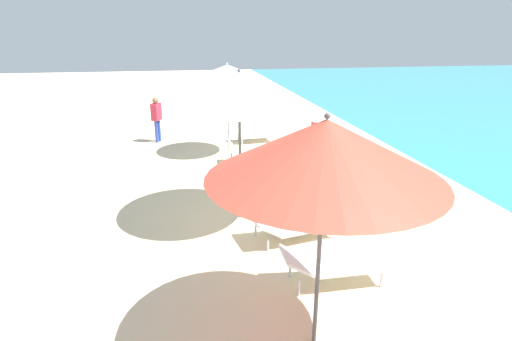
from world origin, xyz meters
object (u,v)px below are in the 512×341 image
Objects in this scene: umbrella_third at (239,90)px; beach_ball at (416,194)px; lounger_third_shoreside at (264,186)px; lounger_farthest_shoreside at (254,133)px; umbrella_farthest at (227,71)px; cooler_box at (319,125)px; lounger_second_shoreside at (332,263)px; person_walking_near at (157,115)px; lounger_farthest_inland at (250,152)px; lounger_third_inland at (290,224)px; umbrella_second at (325,150)px.

beach_ball is (3.91, 0.08, -2.36)m from umbrella_third.
umbrella_third reaches higher than lounger_third_shoreside.
umbrella_farthest is at bearing -136.18° from lounger_farthest_shoreside.
lounger_second_shoreside is at bearing -107.63° from cooler_box.
cooler_box is at bearing 60.23° from umbrella_third.
lounger_farthest_shoreside is at bearing 15.92° from person_walking_near.
lounger_third_shoreside is 4.86m from lounger_farthest_shoreside.
lounger_second_shoreside is 1.15× the size of lounger_farthest_inland.
umbrella_farthest is 1.80× the size of person_walking_near.
person_walking_near reaches higher than lounger_farthest_inland.
person_walking_near is (-2.69, 7.31, 0.64)m from lounger_third_inland.
umbrella_second reaches higher than umbrella_farthest.
umbrella_second is 3.60m from umbrella_third.
lounger_farthest_shoreside is 3.31m from person_walking_near.
lounger_third_inland is (0.76, -1.01, -2.29)m from umbrella_third.
lounger_second_shoreside is at bearing -138.81° from beach_ball.
lounger_farthest_inland is at bearing -108.14° from lounger_farthest_shoreside.
person_walking_near is at bearing 106.97° from umbrella_third.
umbrella_farthest reaches higher than lounger_third_inland.
umbrella_third is (-1.02, 2.45, 2.24)m from lounger_second_shoreside.
lounger_third_shoreside is 6.02m from person_walking_near.
umbrella_second is 0.96× the size of umbrella_third.
person_walking_near is at bearing 108.59° from lounger_second_shoreside.
person_walking_near reaches higher than cooler_box.
lounger_farthest_shoreside is (1.27, 5.72, -2.24)m from umbrella_third.
umbrella_second reaches higher than lounger_second_shoreside.
umbrella_third is at bearing -108.22° from lounger_farthest_shoreside.
umbrella_third is 2.62m from lounger_third_inland.
umbrella_second is 5.12× the size of cooler_box.
umbrella_farthest reaches higher than cooler_box.
lounger_farthest_inland is (0.78, 3.47, -2.25)m from umbrella_third.
lounger_third_shoreside is 3.36m from beach_ball.
lounger_third_inland is 1.21× the size of lounger_farthest_inland.
beach_ball is at bearing 46.09° from umbrella_second.
lounger_farthest_shoreside is 2.43× the size of cooler_box.
lounger_second_shoreside is 2.82× the size of cooler_box.
lounger_farthest_inland is (0.13, 2.57, 0.03)m from lounger_third_shoreside.
cooler_box is (3.02, 9.52, -0.15)m from lounger_second_shoreside.
lounger_farthest_shoreside is at bearing -154.03° from cooler_box.
lounger_third_inland is 1.22× the size of lounger_farthest_shoreside.
umbrella_second reaches higher than person_walking_near.
lounger_second_shoreside reaches higher than cooler_box.
umbrella_third is 2.20× the size of lounger_farthest_shoreside.
lounger_farthest_inland reaches higher than lounger_third_inland.
umbrella_third is 1.08× the size of umbrella_farthest.
lounger_farthest_shoreside is at bearing 77.43° from umbrella_third.
cooler_box is at bearing 49.72° from lounger_farthest_inland.
umbrella_farthest reaches higher than beach_ball.
umbrella_second is 1.04× the size of umbrella_farthest.
lounger_farthest_shoreside is (0.89, 9.30, -2.12)m from umbrella_second.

